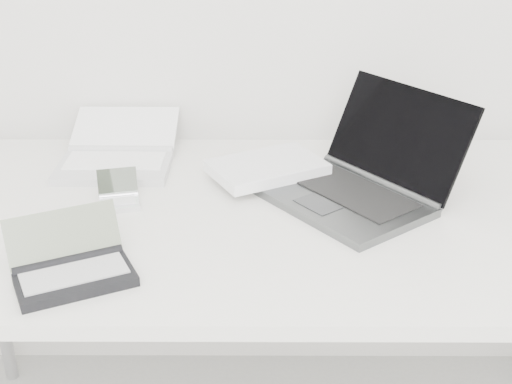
{
  "coord_description": "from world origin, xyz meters",
  "views": [
    {
      "loc": [
        -0.03,
        0.24,
        1.39
      ],
      "look_at": [
        -0.03,
        1.51,
        0.79
      ],
      "focal_mm": 50.0,
      "sensor_mm": 36.0,
      "label": 1
    }
  ],
  "objects_px": {
    "laptop_large": "(329,177)",
    "desk": "(270,230)",
    "netbook_open_white": "(118,155)",
    "palmtop_charcoal": "(72,268)"
  },
  "relations": [
    {
      "from": "laptop_large",
      "to": "netbook_open_white",
      "type": "relative_size",
      "value": 1.73
    },
    {
      "from": "desk",
      "to": "laptop_large",
      "type": "height_order",
      "value": "laptop_large"
    },
    {
      "from": "desk",
      "to": "laptop_large",
      "type": "xyz_separation_m",
      "value": [
        0.13,
        0.09,
        0.08
      ]
    },
    {
      "from": "laptop_large",
      "to": "desk",
      "type": "bearing_deg",
      "value": -92.99
    },
    {
      "from": "desk",
      "to": "netbook_open_white",
      "type": "bearing_deg",
      "value": 145.51
    },
    {
      "from": "palmtop_charcoal",
      "to": "laptop_large",
      "type": "bearing_deg",
      "value": 11.23
    },
    {
      "from": "laptop_large",
      "to": "netbook_open_white",
      "type": "xyz_separation_m",
      "value": [
        -0.49,
        0.16,
        -0.02
      ]
    },
    {
      "from": "laptop_large",
      "to": "palmtop_charcoal",
      "type": "distance_m",
      "value": 0.59
    },
    {
      "from": "netbook_open_white",
      "to": "palmtop_charcoal",
      "type": "bearing_deg",
      "value": -87.94
    },
    {
      "from": "netbook_open_white",
      "to": "palmtop_charcoal",
      "type": "xyz_separation_m",
      "value": [
        0.01,
        -0.51,
        0.0
      ]
    }
  ]
}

